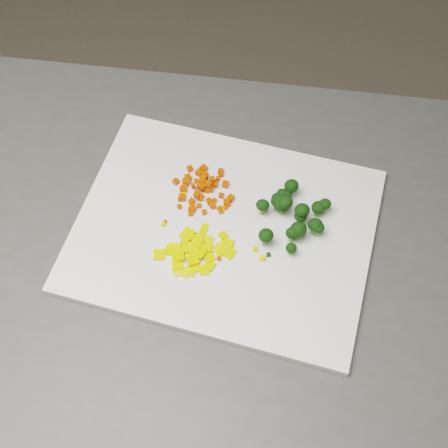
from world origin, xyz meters
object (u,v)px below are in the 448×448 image
(counter_block, at_px, (226,359))
(broccoli_pile, at_px, (297,215))
(carrot_pile, at_px, (203,187))
(pepper_pile, at_px, (192,247))
(cutting_board, at_px, (224,230))

(counter_block, relative_size, broccoli_pile, 8.62)
(carrot_pile, xyz_separation_m, pepper_pile, (0.02, -0.10, -0.01))
(cutting_board, bearing_deg, carrot_pile, 136.77)
(pepper_pile, height_order, broccoli_pile, broccoli_pile)
(counter_block, height_order, pepper_pile, pepper_pile)
(counter_block, xyz_separation_m, broccoli_pile, (0.08, 0.07, 0.49))
(cutting_board, bearing_deg, counter_block, -63.56)
(cutting_board, distance_m, carrot_pile, 0.07)
(counter_block, distance_m, carrot_pile, 0.49)
(pepper_pile, xyz_separation_m, broccoli_pile, (0.13, 0.09, 0.02))
(carrot_pile, distance_m, pepper_pile, 0.10)
(counter_block, height_order, carrot_pile, carrot_pile)
(cutting_board, distance_m, pepper_pile, 0.06)
(broccoli_pile, bearing_deg, cutting_board, -157.07)
(counter_block, bearing_deg, cutting_board, 116.44)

